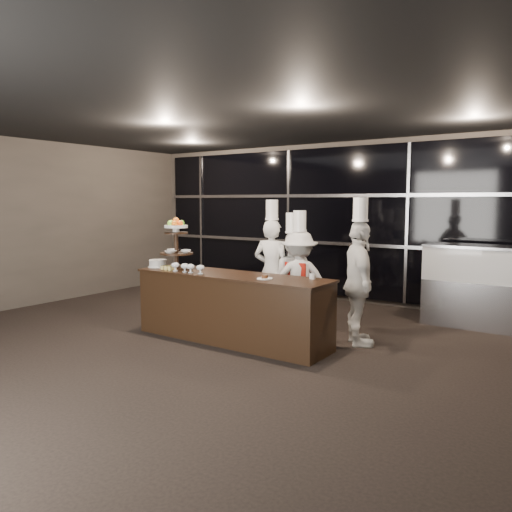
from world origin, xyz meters
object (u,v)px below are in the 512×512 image
Objects in this scene: buffet_counter at (231,307)px; chef_d at (359,282)px; chef_a at (272,269)px; layer_cake at (158,263)px; display_case at (475,282)px; chef_c at (299,279)px; chef_b at (292,277)px; display_stand at (176,240)px.

buffet_counter is 1.46× the size of chef_d.
layer_cake is at bearing -134.50° from chef_a.
display_case is at bearing 47.00° from buffet_counter.
chef_a is at bearing 170.85° from chef_c.
chef_d is at bearing 16.70° from layer_cake.
buffet_counter is 9.47× the size of layer_cake.
display_case is 0.75× the size of chef_a.
chef_a is at bearing -164.55° from chef_b.
chef_a reaches higher than layer_cake.
chef_d is (2.83, 0.85, -0.13)m from layer_cake.
chef_d is (-1.05, -1.93, 0.15)m from display_case.
chef_d is (1.30, -0.48, 0.11)m from chef_b.
layer_cake is at bearing -171.48° from display_stand.
buffet_counter is at bearing 2.15° from layer_cake.
chef_d is at bearing 17.74° from display_stand.
chef_a is 1.11× the size of chef_b.
buffet_counter is 1.21m from chef_c.
chef_b is (-2.35, -1.45, 0.04)m from display_case.
chef_d reaches higher than chef_c.
chef_b reaches higher than layer_cake.
chef_a is 0.34m from chef_b.
chef_b is at bearing 81.30° from buffet_counter.
layer_cake is (-0.33, -0.05, -0.37)m from display_stand.
display_case is 2.76m from chef_b.
chef_d is (1.49, 0.80, 0.37)m from buffet_counter.
buffet_counter is 1.32m from chef_b.
chef_a is 0.55m from chef_c.
chef_c is at bearing 68.93° from buffet_counter.
chef_c is at bearing -9.15° from chef_a.
chef_b is at bearing 40.93° from layer_cake.
layer_cake is at bearing -139.07° from chef_b.
display_case is (3.88, 2.78, -0.29)m from layer_cake.
display_stand is 0.38× the size of chef_d.
layer_cake is 2.11m from chef_c.
chef_a reaches higher than display_case.
buffet_counter is 1.48× the size of chef_a.
chef_d is at bearing -15.86° from chef_c.
chef_a is at bearing 45.50° from layer_cake.
buffet_counter is at bearing -98.70° from chef_b.
chef_d reaches higher than layer_cake.
chef_c reaches higher than buffet_counter.
chef_d reaches higher than buffet_counter.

